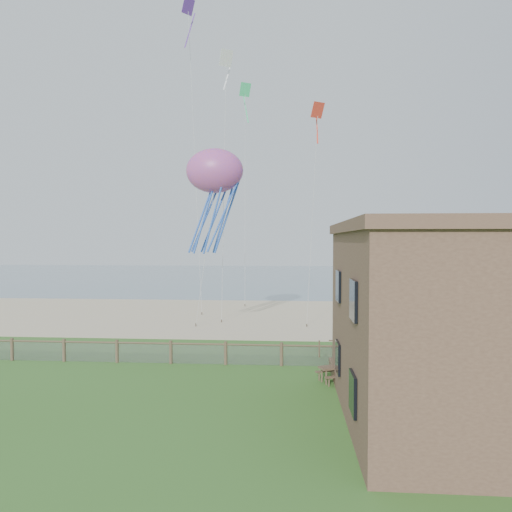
# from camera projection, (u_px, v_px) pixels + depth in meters

# --- Properties ---
(ground) EXTENTS (160.00, 160.00, 0.00)m
(ground) POSITION_uv_depth(u_px,v_px,m) (205.00, 405.00, 18.55)
(ground) COLOR #366221
(ground) RESTS_ON ground
(sand_beach) EXTENTS (72.00, 20.00, 0.02)m
(sand_beach) POSITION_uv_depth(u_px,v_px,m) (251.00, 316.00, 40.48)
(sand_beach) COLOR #BFAF89
(sand_beach) RESTS_ON ground
(ocean) EXTENTS (160.00, 68.00, 0.02)m
(ocean) POSITION_uv_depth(u_px,v_px,m) (271.00, 276.00, 84.34)
(ocean) COLOR slate
(ocean) RESTS_ON ground
(chainlink_fence) EXTENTS (36.20, 0.20, 1.25)m
(chainlink_fence) POSITION_uv_depth(u_px,v_px,m) (226.00, 355.00, 24.51)
(chainlink_fence) COLOR #473528
(chainlink_fence) RESTS_ON ground
(motel_deck) EXTENTS (15.00, 2.00, 0.50)m
(motel_deck) POSITION_uv_depth(u_px,v_px,m) (483.00, 370.00, 22.58)
(motel_deck) COLOR brown
(motel_deck) RESTS_ON ground
(picnic_table) EXTENTS (1.92, 1.72, 0.66)m
(picnic_table) POSITION_uv_depth(u_px,v_px,m) (335.00, 375.00, 21.53)
(picnic_table) COLOR brown
(picnic_table) RESTS_ON ground
(octopus_kite) EXTENTS (3.91, 2.85, 7.79)m
(octopus_kite) POSITION_uv_depth(u_px,v_px,m) (215.00, 200.00, 31.93)
(octopus_kite) COLOR orange
(kite_white) EXTENTS (1.86, 2.02, 2.53)m
(kite_white) POSITION_uv_depth(u_px,v_px,m) (226.00, 68.00, 32.39)
(kite_white) COLOR white
(kite_purple) EXTENTS (2.28, 2.24, 3.27)m
(kite_purple) POSITION_uv_depth(u_px,v_px,m) (188.00, 20.00, 36.10)
(kite_purple) COLOR #5B2D93
(kite_red) EXTENTS (1.71, 1.91, 2.35)m
(kite_red) POSITION_uv_depth(u_px,v_px,m) (318.00, 119.00, 30.70)
(kite_red) COLOR red
(kite_green) EXTENTS (2.00, 2.34, 3.26)m
(kite_green) POSITION_uv_depth(u_px,v_px,m) (245.00, 101.00, 41.44)
(kite_green) COLOR #38D37C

